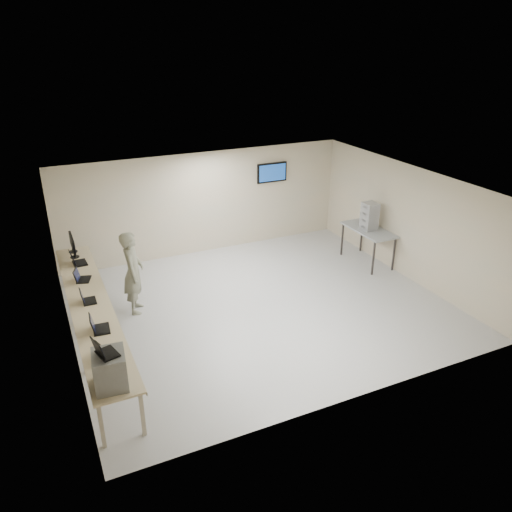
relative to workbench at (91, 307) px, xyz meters
name	(u,v)px	position (x,y,z in m)	size (l,w,h in m)	color
room	(260,247)	(3.62, 0.06, 0.58)	(8.01, 7.01, 2.81)	silver
workbench	(91,307)	(0.00, 0.00, 0.00)	(0.76, 6.00, 0.90)	#D3BB8B
equipment_box	(110,370)	(-0.06, -2.64, 0.35)	(0.46, 0.53, 0.55)	gray
laptop_on_box	(103,351)	(-0.12, -2.64, 0.69)	(0.37, 0.40, 0.27)	black
laptop_0	(107,353)	(0.00, -1.89, 0.14)	(0.39, 0.42, 0.28)	black
laptop_1	(98,327)	(-0.02, -1.03, 0.15)	(0.34, 0.41, 0.30)	black
laptop_2	(86,299)	(-0.06, 0.10, 0.14)	(0.29, 0.34, 0.26)	black
laptop_3	(81,277)	(-0.04, 1.11, 0.14)	(0.39, 0.42, 0.28)	black
laptop_4	(77,261)	(-0.01, 2.00, 0.15)	(0.35, 0.41, 0.31)	black
monitor_near	(73,246)	(-0.01, 2.41, 0.35)	(0.20, 0.46, 0.45)	black
monitor_far	(72,241)	(-0.01, 2.75, 0.35)	(0.20, 0.46, 0.46)	black
soldier	(133,272)	(1.02, 0.97, 0.10)	(0.68, 0.45, 1.86)	gray
side_table	(369,232)	(7.19, 0.93, 0.06)	(0.74, 1.59, 0.96)	gray
storage_bins	(370,216)	(7.17, 0.93, 0.49)	(0.34, 0.38, 0.72)	#A1A3A7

